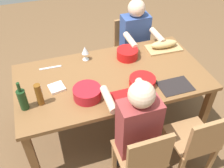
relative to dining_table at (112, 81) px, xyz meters
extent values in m
plane|color=brown|center=(0.00, 0.00, -0.67)|extent=(8.00, 8.00, 0.00)
cube|color=brown|center=(0.00, 0.00, 0.05)|extent=(1.94, 1.01, 0.04)
cube|color=brown|center=(-0.91, -0.45, -0.32)|extent=(0.07, 0.07, 0.70)
cube|color=brown|center=(0.91, -0.45, -0.32)|extent=(0.07, 0.07, 0.70)
cube|color=brown|center=(-0.91, 0.45, -0.32)|extent=(0.07, 0.07, 0.70)
cube|color=brown|center=(0.91, 0.45, -0.32)|extent=(0.07, 0.07, 0.70)
cube|color=#9E7044|center=(0.53, 0.75, -0.23)|extent=(0.40, 0.40, 0.03)
cube|color=#9E7044|center=(0.53, 0.93, -0.02)|extent=(0.38, 0.04, 0.40)
cube|color=#9E7044|center=(0.70, 0.58, -0.45)|extent=(0.04, 0.04, 0.42)
cube|color=#9E7044|center=(0.36, 0.58, -0.45)|extent=(0.04, 0.04, 0.42)
cube|color=#9E7044|center=(0.70, 0.92, -0.45)|extent=(0.04, 0.04, 0.42)
cube|color=#9E7044|center=(0.36, 0.92, -0.45)|extent=(0.04, 0.04, 0.42)
cylinder|color=#2D2D38|center=(0.61, 0.53, -0.44)|extent=(0.11, 0.11, 0.45)
cylinder|color=#2D2D38|center=(0.45, 0.53, -0.44)|extent=(0.11, 0.11, 0.45)
cube|color=#334C8C|center=(0.53, 0.69, 0.06)|extent=(0.34, 0.20, 0.55)
cylinder|color=beige|center=(0.70, 0.42, 0.18)|extent=(0.07, 0.30, 0.07)
cylinder|color=beige|center=(0.36, 0.42, 0.18)|extent=(0.07, 0.30, 0.07)
sphere|color=beige|center=(0.53, 0.69, 0.43)|extent=(0.21, 0.21, 0.21)
cube|color=#9E7044|center=(0.53, -0.75, -0.23)|extent=(0.40, 0.40, 0.03)
cube|color=#9E7044|center=(0.53, -0.93, -0.02)|extent=(0.38, 0.04, 0.40)
cube|color=#9E7044|center=(0.36, -0.58, -0.45)|extent=(0.04, 0.04, 0.42)
cube|color=#9E7044|center=(0.70, -0.58, -0.45)|extent=(0.04, 0.04, 0.42)
cube|color=#9E7044|center=(0.70, -0.92, -0.45)|extent=(0.04, 0.04, 0.42)
cube|color=#9E7044|center=(0.00, -0.75, -0.23)|extent=(0.40, 0.40, 0.03)
cube|color=#9E7044|center=(0.00, -0.93, -0.02)|extent=(0.38, 0.04, 0.40)
cube|color=#9E7044|center=(-0.17, -0.58, -0.45)|extent=(0.04, 0.04, 0.42)
cube|color=#9E7044|center=(0.17, -0.58, -0.45)|extent=(0.04, 0.04, 0.42)
cylinder|color=#2D2D38|center=(-0.08, -0.53, -0.44)|extent=(0.11, 0.11, 0.45)
cylinder|color=#2D2D38|center=(0.08, -0.53, -0.44)|extent=(0.11, 0.11, 0.45)
cube|color=maroon|center=(0.00, -0.69, 0.06)|extent=(0.34, 0.20, 0.55)
cylinder|color=beige|center=(-0.17, -0.42, 0.18)|extent=(0.07, 0.30, 0.07)
cylinder|color=beige|center=(0.17, -0.42, 0.18)|extent=(0.07, 0.30, 0.07)
sphere|color=beige|center=(0.00, -0.69, 0.43)|extent=(0.21, 0.21, 0.21)
cylinder|color=red|center=(0.26, 0.25, 0.13)|extent=(0.23, 0.23, 0.11)
cylinder|color=beige|center=(0.26, 0.25, 0.16)|extent=(0.21, 0.21, 0.04)
cylinder|color=#B21923|center=(-0.31, -0.23, 0.13)|extent=(0.26, 0.26, 0.11)
cylinder|color=#2D7028|center=(-0.31, -0.23, 0.16)|extent=(0.23, 0.23, 0.04)
cylinder|color=red|center=(0.24, -0.22, 0.11)|extent=(0.26, 0.26, 0.08)
cylinder|color=#669E33|center=(0.24, -0.22, 0.14)|extent=(0.23, 0.23, 0.03)
cube|color=tan|center=(0.73, 0.28, 0.08)|extent=(0.41, 0.24, 0.02)
ellipsoid|color=tan|center=(0.73, 0.28, 0.14)|extent=(0.32, 0.12, 0.09)
cylinder|color=#193819|center=(-0.87, -0.18, 0.17)|extent=(0.08, 0.08, 0.20)
cylinder|color=#193819|center=(-0.87, -0.18, 0.32)|extent=(0.03, 0.03, 0.09)
cylinder|color=brown|center=(-0.73, -0.17, 0.18)|extent=(0.06, 0.06, 0.22)
cylinder|color=silver|center=(-0.19, 0.36, 0.08)|extent=(0.07, 0.07, 0.01)
cylinder|color=silver|center=(-0.19, 0.36, 0.12)|extent=(0.01, 0.01, 0.07)
cone|color=silver|center=(-0.19, 0.36, 0.20)|extent=(0.08, 0.08, 0.08)
cube|color=black|center=(0.53, -0.35, 0.08)|extent=(0.32, 0.23, 0.01)
cube|color=maroon|center=(0.00, -0.35, 0.08)|extent=(0.32, 0.23, 0.01)
cube|color=silver|center=(-0.58, 0.33, 0.08)|extent=(0.23, 0.03, 0.01)
cube|color=white|center=(-0.57, -0.02, 0.09)|extent=(0.16, 0.16, 0.02)
camera|label=1|loc=(-0.63, -1.90, 1.71)|focal=40.60mm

